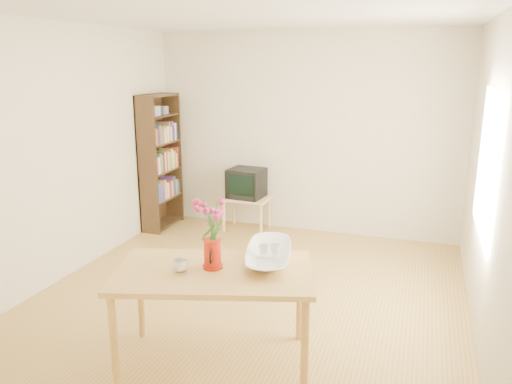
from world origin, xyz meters
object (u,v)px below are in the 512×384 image
(pitcher, at_px, (213,255))
(mug, at_px, (180,266))
(bowl, at_px, (269,229))
(television, at_px, (247,182))
(table, at_px, (214,280))

(pitcher, bearing_deg, mug, -159.77)
(pitcher, distance_m, bowl, 0.46)
(mug, distance_m, television, 3.14)
(table, bearing_deg, television, 88.76)
(mug, bearing_deg, pitcher, 172.93)
(television, bearing_deg, mug, -73.76)
(mug, bearing_deg, television, -121.43)
(bowl, height_order, television, bowl)
(pitcher, relative_size, mug, 2.01)
(table, xyz_separation_m, mug, (-0.21, -0.10, 0.12))
(mug, relative_size, bowl, 0.22)
(mug, height_order, bowl, bowl)
(bowl, distance_m, television, 2.91)
(pitcher, height_order, bowl, bowl)
(table, height_order, pitcher, pitcher)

